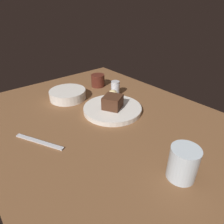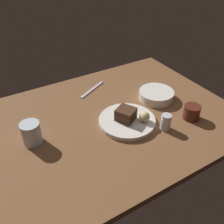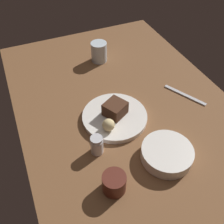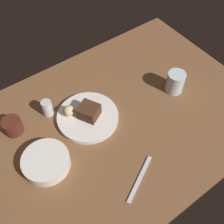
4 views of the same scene
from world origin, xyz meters
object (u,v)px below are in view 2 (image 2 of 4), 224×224
(water_glass, at_px, (31,133))
(chocolate_cake_slice, at_px, (126,114))
(bread_roll, at_px, (144,117))
(salt_shaker, at_px, (166,122))
(butter_knife, at_px, (92,90))
(side_bowl, at_px, (156,95))
(coffee_cup, at_px, (192,112))
(dessert_plate, at_px, (127,121))

(water_glass, bearing_deg, chocolate_cake_slice, 167.55)
(chocolate_cake_slice, height_order, bread_roll, chocolate_cake_slice)
(salt_shaker, relative_size, butter_knife, 0.38)
(side_bowl, relative_size, coffee_cup, 2.35)
(chocolate_cake_slice, relative_size, salt_shaker, 1.05)
(dessert_plate, bearing_deg, water_glass, -12.83)
(salt_shaker, bearing_deg, side_bowl, -119.61)
(water_glass, distance_m, side_bowl, 0.62)
(dessert_plate, distance_m, coffee_cup, 0.29)
(chocolate_cake_slice, bearing_deg, bread_roll, 139.32)
(coffee_cup, relative_size, butter_knife, 0.38)
(dessert_plate, bearing_deg, chocolate_cake_slice, -35.46)
(bread_roll, bearing_deg, coffee_cup, 161.52)
(butter_knife, bearing_deg, bread_roll, -108.23)
(bread_roll, bearing_deg, chocolate_cake_slice, -40.68)
(dessert_plate, distance_m, salt_shaker, 0.17)
(side_bowl, bearing_deg, butter_knife, -45.36)
(butter_knife, bearing_deg, chocolate_cake_slice, -117.53)
(side_bowl, height_order, coffee_cup, coffee_cup)
(chocolate_cake_slice, relative_size, butter_knife, 0.39)
(dessert_plate, xyz_separation_m, side_bowl, (-0.23, -0.09, 0.01))
(chocolate_cake_slice, xyz_separation_m, bread_roll, (-0.06, 0.05, -0.00))
(bread_roll, xyz_separation_m, water_glass, (0.44, -0.14, 0.00))
(salt_shaker, height_order, coffee_cup, salt_shaker)
(dessert_plate, xyz_separation_m, chocolate_cake_slice, (0.01, -0.00, 0.04))
(salt_shaker, bearing_deg, water_glass, -22.06)
(bread_roll, relative_size, water_glass, 0.48)
(bread_roll, height_order, water_glass, water_glass)
(dessert_plate, bearing_deg, butter_knife, -89.19)
(salt_shaker, distance_m, butter_knife, 0.46)
(dessert_plate, distance_m, side_bowl, 0.25)
(water_glass, bearing_deg, dessert_plate, 167.17)
(dessert_plate, relative_size, side_bowl, 1.45)
(water_glass, distance_m, coffee_cup, 0.68)
(chocolate_cake_slice, bearing_deg, water_glass, -12.45)
(salt_shaker, xyz_separation_m, water_glass, (0.50, -0.20, 0.01))
(side_bowl, bearing_deg, dessert_plate, 20.42)
(water_glass, relative_size, side_bowl, 0.55)
(chocolate_cake_slice, height_order, salt_shaker, same)
(water_glass, xyz_separation_m, butter_knife, (-0.38, -0.24, -0.04))
(dessert_plate, distance_m, bread_roll, 0.08)
(chocolate_cake_slice, xyz_separation_m, water_glass, (0.38, -0.08, 0.00))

